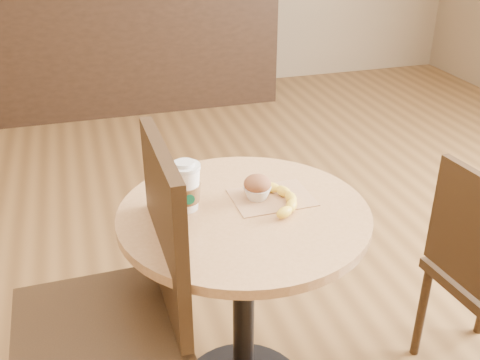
{
  "coord_description": "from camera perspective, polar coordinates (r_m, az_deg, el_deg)",
  "views": [
    {
      "loc": [
        -0.48,
        -1.36,
        1.58
      ],
      "look_at": [
        -0.06,
        0.04,
        0.83
      ],
      "focal_mm": 42.0,
      "sensor_mm": 36.0,
      "label": 1
    }
  ],
  "objects": [
    {
      "name": "chair_left",
      "position": [
        1.61,
        -11.78,
        -12.59
      ],
      "size": [
        0.46,
        0.46,
        1.03
      ],
      "rotation": [
        0.0,
        0.0,
        -1.55
      ],
      "color": "#342312",
      "rests_on": "ground"
    },
    {
      "name": "banana",
      "position": [
        1.68,
        3.84,
        -1.8
      ],
      "size": [
        0.15,
        0.24,
        0.03
      ],
      "primitive_type": null,
      "rotation": [
        0.0,
        0.0,
        0.07
      ],
      "color": "yellow",
      "rests_on": "kraft_bag"
    },
    {
      "name": "muffin",
      "position": [
        1.69,
        1.77,
        -0.74
      ],
      "size": [
        0.08,
        0.08,
        0.08
      ],
      "color": "silver",
      "rests_on": "kraft_bag"
    },
    {
      "name": "service_counter",
      "position": [
        4.69,
        -10.63,
        13.79
      ],
      "size": [
        2.3,
        0.65,
        1.04
      ],
      "color": "black",
      "rests_on": "ground"
    },
    {
      "name": "coffee_cup",
      "position": [
        1.63,
        -5.55,
        -0.81
      ],
      "size": [
        0.09,
        0.09,
        0.15
      ],
      "rotation": [
        0.0,
        0.0,
        0.03
      ],
      "color": "white",
      "rests_on": "cafe_table"
    },
    {
      "name": "cafe_table",
      "position": [
        1.76,
        0.38,
        -8.77
      ],
      "size": [
        0.74,
        0.74,
        0.75
      ],
      "color": "black",
      "rests_on": "ground"
    },
    {
      "name": "kraft_bag",
      "position": [
        1.71,
        3.25,
        -1.78
      ],
      "size": [
        0.24,
        0.19,
        0.0
      ],
      "primitive_type": "cube",
      "rotation": [
        0.0,
        0.0,
        0.02
      ],
      "color": "#AA7B52",
      "rests_on": "cafe_table"
    }
  ]
}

